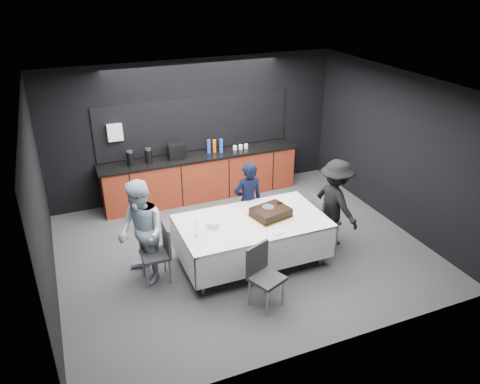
# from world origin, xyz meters

# --- Properties ---
(ground) EXTENTS (6.00, 6.00, 0.00)m
(ground) POSITION_xyz_m (0.00, 0.00, 0.00)
(ground) COLOR #414146
(ground) RESTS_ON ground
(room_shell) EXTENTS (6.04, 5.04, 2.82)m
(room_shell) POSITION_xyz_m (0.00, 0.00, 1.86)
(room_shell) COLOR white
(room_shell) RESTS_ON ground
(kitchenette) EXTENTS (4.10, 0.64, 2.05)m
(kitchenette) POSITION_xyz_m (-0.02, 2.22, 0.54)
(kitchenette) COLOR maroon
(kitchenette) RESTS_ON ground
(party_table) EXTENTS (2.32, 1.32, 0.78)m
(party_table) POSITION_xyz_m (0.00, -0.40, 0.64)
(party_table) COLOR #99999E
(party_table) RESTS_ON ground
(cake_assembly) EXTENTS (0.69, 0.61, 0.18)m
(cake_assembly) POSITION_xyz_m (0.33, -0.39, 0.85)
(cake_assembly) COLOR gold
(cake_assembly) RESTS_ON party_table
(plate_stack) EXTENTS (0.20, 0.20, 0.10)m
(plate_stack) POSITION_xyz_m (-0.63, -0.36, 0.83)
(plate_stack) COLOR white
(plate_stack) RESTS_ON party_table
(loose_plate_near) EXTENTS (0.19, 0.19, 0.01)m
(loose_plate_near) POSITION_xyz_m (-0.30, -0.82, 0.78)
(loose_plate_near) COLOR white
(loose_plate_near) RESTS_ON party_table
(loose_plate_right_a) EXTENTS (0.20, 0.20, 0.01)m
(loose_plate_right_a) POSITION_xyz_m (0.69, -0.20, 0.78)
(loose_plate_right_a) COLOR white
(loose_plate_right_a) RESTS_ON party_table
(loose_plate_right_b) EXTENTS (0.20, 0.20, 0.01)m
(loose_plate_right_b) POSITION_xyz_m (0.93, -0.68, 0.78)
(loose_plate_right_b) COLOR white
(loose_plate_right_b) RESTS_ON party_table
(loose_plate_far) EXTENTS (0.20, 0.20, 0.01)m
(loose_plate_far) POSITION_xyz_m (0.09, -0.04, 0.78)
(loose_plate_far) COLOR white
(loose_plate_far) RESTS_ON party_table
(fork_pile) EXTENTS (0.19, 0.15, 0.03)m
(fork_pile) POSITION_xyz_m (0.21, -0.91, 0.79)
(fork_pile) COLOR white
(fork_pile) RESTS_ON party_table
(champagne_flute) EXTENTS (0.06, 0.06, 0.22)m
(champagne_flute) POSITION_xyz_m (-0.96, -0.53, 0.94)
(champagne_flute) COLOR white
(champagne_flute) RESTS_ON party_table
(chair_left) EXTENTS (0.42, 0.42, 0.92)m
(chair_left) POSITION_xyz_m (-1.47, -0.29, 0.53)
(chair_left) COLOR #2C2C31
(chair_left) RESTS_ON ground
(chair_right) EXTENTS (0.43, 0.43, 0.92)m
(chair_right) POSITION_xyz_m (1.31, -0.34, 0.53)
(chair_right) COLOR #2C2C31
(chair_right) RESTS_ON ground
(chair_near) EXTENTS (0.55, 0.55, 0.92)m
(chair_near) POSITION_xyz_m (-0.27, -1.39, 0.53)
(chair_near) COLOR #2C2C31
(chair_near) RESTS_ON ground
(person_center) EXTENTS (0.53, 0.36, 1.45)m
(person_center) POSITION_xyz_m (0.24, 0.32, 0.73)
(person_center) COLOR black
(person_center) RESTS_ON ground
(person_left) EXTENTS (0.80, 0.93, 1.64)m
(person_left) POSITION_xyz_m (-1.71, -0.19, 0.82)
(person_left) COLOR #A9BED4
(person_left) RESTS_ON ground
(person_right) EXTENTS (0.74, 1.08, 1.54)m
(person_right) POSITION_xyz_m (1.54, -0.38, 0.77)
(person_right) COLOR black
(person_right) RESTS_ON ground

